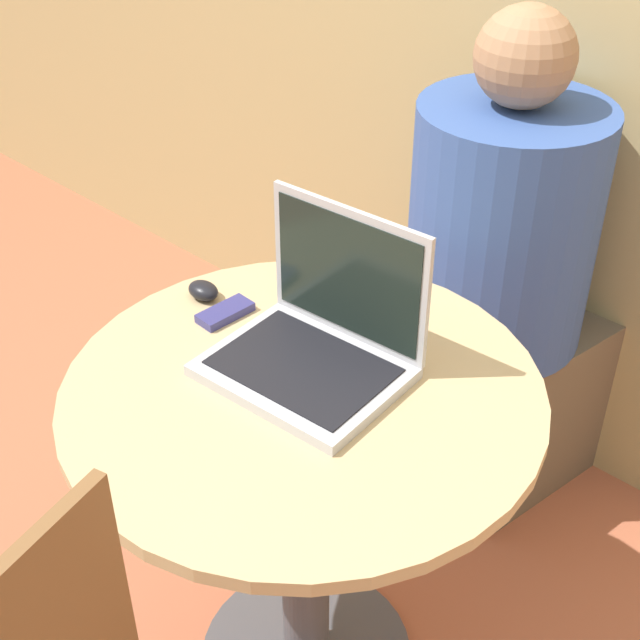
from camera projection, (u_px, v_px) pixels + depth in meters
round_table at (304, 475)px, 1.54m from camera, size 0.78×0.78×0.72m
laptop at (319, 337)px, 1.44m from camera, size 0.32×0.26×0.26m
cell_phone at (225, 313)px, 1.59m from camera, size 0.05×0.11×0.02m
computer_mouse at (203, 291)px, 1.63m from camera, size 0.06×0.05×0.03m
person_seated at (511, 305)px, 2.06m from camera, size 0.47×0.64×1.17m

